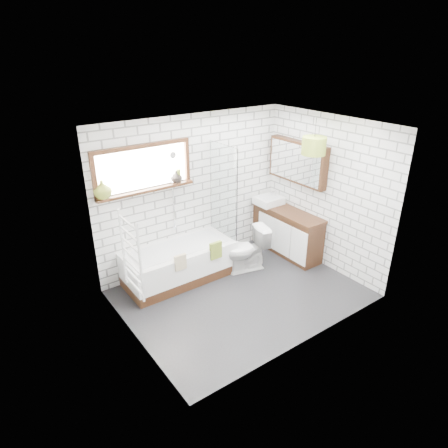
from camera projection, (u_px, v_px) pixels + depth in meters
floor at (241, 294)px, 6.04m from camera, size 3.40×2.60×0.01m
ceiling at (245, 127)px, 5.00m from camera, size 3.40×2.60×0.01m
wall_back at (193, 192)px, 6.48m from camera, size 3.40×0.01×2.50m
wall_front at (314, 256)px, 4.56m from camera, size 3.40×0.01×2.50m
wall_left at (127, 253)px, 4.62m from camera, size 0.01×2.60×2.50m
wall_right at (326, 193)px, 6.43m from camera, size 0.01×2.60×2.50m
window at (144, 169)px, 5.77m from camera, size 1.52×0.16×0.68m
towel_radiator at (131, 255)px, 4.66m from camera, size 0.06×0.52×1.00m
mirror_cabinet at (298, 162)px, 6.66m from camera, size 0.16×1.20×0.70m
shower_riser at (173, 192)px, 6.20m from camera, size 0.02×0.02×1.30m
bathtub at (180, 263)px, 6.32m from camera, size 1.74×0.77×0.56m
shower_screen at (223, 191)px, 6.34m from camera, size 0.02×0.72×1.50m
towel_green at (216, 250)px, 6.15m from camera, size 0.20×0.06×0.28m
towel_beige at (180, 262)px, 5.82m from camera, size 0.19×0.05×0.24m
vanity at (287, 232)px, 7.09m from camera, size 0.45×1.40×0.80m
basin at (269, 200)px, 7.19m from camera, size 0.46×0.40×0.13m
tap at (276, 195)px, 7.25m from camera, size 0.04×0.04×0.17m
toilet at (246, 250)px, 6.54m from camera, size 0.57×0.81×0.74m
vase_olive at (103, 191)px, 5.48m from camera, size 0.32×0.32×0.26m
vase_dark at (177, 178)px, 6.12m from camera, size 0.22×0.22×0.18m
bottle at (179, 177)px, 6.13m from camera, size 0.07×0.07×0.20m
pendant at (314, 146)px, 5.79m from camera, size 0.35×0.35×0.26m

